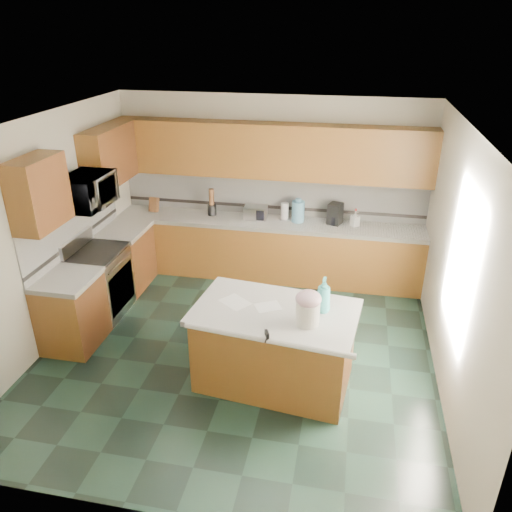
% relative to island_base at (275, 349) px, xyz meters
% --- Properties ---
extents(floor, '(4.60, 4.60, 0.00)m').
position_rel_island_base_xyz_m(floor, '(-0.52, 0.48, -0.43)').
color(floor, black).
rests_on(floor, ground).
extents(ceiling, '(4.60, 4.60, 0.00)m').
position_rel_island_base_xyz_m(ceiling, '(-0.52, 0.48, 2.27)').
color(ceiling, white).
rests_on(ceiling, ground).
extents(wall_back, '(4.60, 0.04, 2.70)m').
position_rel_island_base_xyz_m(wall_back, '(-0.52, 2.80, 0.92)').
color(wall_back, beige).
rests_on(wall_back, ground).
extents(wall_front, '(4.60, 0.04, 2.70)m').
position_rel_island_base_xyz_m(wall_front, '(-0.52, -1.84, 0.92)').
color(wall_front, beige).
rests_on(wall_front, ground).
extents(wall_left, '(0.04, 4.60, 2.70)m').
position_rel_island_base_xyz_m(wall_left, '(-2.84, 0.48, 0.92)').
color(wall_left, beige).
rests_on(wall_left, ground).
extents(wall_right, '(0.04, 4.60, 2.70)m').
position_rel_island_base_xyz_m(wall_right, '(1.80, 0.48, 0.92)').
color(wall_right, beige).
rests_on(wall_right, ground).
extents(back_base_cab, '(4.60, 0.60, 0.86)m').
position_rel_island_base_xyz_m(back_base_cab, '(-0.52, 2.48, 0.00)').
color(back_base_cab, '#32180D').
rests_on(back_base_cab, ground).
extents(back_countertop, '(4.60, 0.64, 0.06)m').
position_rel_island_base_xyz_m(back_countertop, '(-0.52, 2.48, 0.46)').
color(back_countertop, silver).
rests_on(back_countertop, back_base_cab).
extents(back_upper_cab, '(4.60, 0.33, 0.78)m').
position_rel_island_base_xyz_m(back_upper_cab, '(-0.52, 2.61, 1.51)').
color(back_upper_cab, '#32180D').
rests_on(back_upper_cab, wall_back).
extents(back_backsplash, '(4.60, 0.02, 0.63)m').
position_rel_island_base_xyz_m(back_backsplash, '(-0.52, 2.76, 0.81)').
color(back_backsplash, silver).
rests_on(back_backsplash, back_countertop).
extents(back_accent_band, '(4.60, 0.01, 0.05)m').
position_rel_island_base_xyz_m(back_accent_band, '(-0.52, 2.76, 0.61)').
color(back_accent_band, black).
rests_on(back_accent_band, back_countertop).
extents(left_base_cab_rear, '(0.60, 0.82, 0.86)m').
position_rel_island_base_xyz_m(left_base_cab_rear, '(-2.52, 1.77, 0.00)').
color(left_base_cab_rear, '#32180D').
rests_on(left_base_cab_rear, ground).
extents(left_counter_rear, '(0.64, 0.82, 0.06)m').
position_rel_island_base_xyz_m(left_counter_rear, '(-2.52, 1.77, 0.46)').
color(left_counter_rear, silver).
rests_on(left_counter_rear, left_base_cab_rear).
extents(left_base_cab_front, '(0.60, 0.72, 0.86)m').
position_rel_island_base_xyz_m(left_base_cab_front, '(-2.52, 0.24, 0.00)').
color(left_base_cab_front, '#32180D').
rests_on(left_base_cab_front, ground).
extents(left_counter_front, '(0.64, 0.72, 0.06)m').
position_rel_island_base_xyz_m(left_counter_front, '(-2.52, 0.24, 0.46)').
color(left_counter_front, silver).
rests_on(left_counter_front, left_base_cab_front).
extents(left_backsplash, '(0.02, 2.30, 0.63)m').
position_rel_island_base_xyz_m(left_backsplash, '(-2.81, 1.03, 0.81)').
color(left_backsplash, silver).
rests_on(left_backsplash, wall_left).
extents(left_accent_band, '(0.01, 2.30, 0.05)m').
position_rel_island_base_xyz_m(left_accent_band, '(-2.80, 1.03, 0.61)').
color(left_accent_band, black).
rests_on(left_accent_band, wall_left).
extents(left_upper_cab_rear, '(0.33, 1.09, 0.78)m').
position_rel_island_base_xyz_m(left_upper_cab_rear, '(-2.65, 1.90, 1.51)').
color(left_upper_cab_rear, '#32180D').
rests_on(left_upper_cab_rear, wall_left).
extents(left_upper_cab_front, '(0.33, 0.72, 0.78)m').
position_rel_island_base_xyz_m(left_upper_cab_front, '(-2.65, 0.24, 1.51)').
color(left_upper_cab_front, '#32180D').
rests_on(left_upper_cab_front, wall_left).
extents(range_body, '(0.60, 0.76, 0.88)m').
position_rel_island_base_xyz_m(range_body, '(-2.52, 0.98, 0.01)').
color(range_body, '#B7B7BC').
rests_on(range_body, ground).
extents(range_oven_door, '(0.02, 0.68, 0.55)m').
position_rel_island_base_xyz_m(range_oven_door, '(-2.23, 0.98, -0.03)').
color(range_oven_door, black).
rests_on(range_oven_door, range_body).
extents(range_cooktop, '(0.62, 0.78, 0.04)m').
position_rel_island_base_xyz_m(range_cooktop, '(-2.52, 0.98, 0.47)').
color(range_cooktop, black).
rests_on(range_cooktop, range_body).
extents(range_handle, '(0.02, 0.66, 0.02)m').
position_rel_island_base_xyz_m(range_handle, '(-2.20, 0.98, 0.35)').
color(range_handle, '#B7B7BC').
rests_on(range_handle, range_body).
extents(range_backguard, '(0.06, 0.76, 0.18)m').
position_rel_island_base_xyz_m(range_backguard, '(-2.78, 0.98, 0.59)').
color(range_backguard, '#B7B7BC').
rests_on(range_backguard, range_body).
extents(microwave, '(0.50, 0.73, 0.41)m').
position_rel_island_base_xyz_m(microwave, '(-2.52, 0.98, 1.30)').
color(microwave, '#B7B7BC').
rests_on(microwave, wall_left).
extents(island_base, '(1.68, 1.09, 0.86)m').
position_rel_island_base_xyz_m(island_base, '(0.00, 0.00, 0.00)').
color(island_base, '#32180D').
rests_on(island_base, ground).
extents(island_top, '(1.80, 1.20, 0.06)m').
position_rel_island_base_xyz_m(island_top, '(0.00, 0.00, 0.46)').
color(island_top, silver).
rests_on(island_top, island_base).
extents(island_bullnose, '(1.69, 0.26, 0.06)m').
position_rel_island_base_xyz_m(island_bullnose, '(0.00, -0.50, 0.46)').
color(island_bullnose, silver).
rests_on(island_bullnose, island_base).
extents(treat_jar, '(0.26, 0.26, 0.25)m').
position_rel_island_base_xyz_m(treat_jar, '(0.35, -0.19, 0.61)').
color(treat_jar, silver).
rests_on(treat_jar, island_top).
extents(treat_jar_lid, '(0.25, 0.25, 0.16)m').
position_rel_island_base_xyz_m(treat_jar_lid, '(0.35, -0.19, 0.77)').
color(treat_jar_lid, beige).
rests_on(treat_jar_lid, treat_jar).
extents(treat_jar_knob, '(0.08, 0.03, 0.03)m').
position_rel_island_base_xyz_m(treat_jar_knob, '(0.35, -0.19, 0.83)').
color(treat_jar_knob, tan).
rests_on(treat_jar_knob, treat_jar_lid).
extents(treat_jar_knob_end_l, '(0.04, 0.04, 0.04)m').
position_rel_island_base_xyz_m(treat_jar_knob_end_l, '(0.31, -0.19, 0.83)').
color(treat_jar_knob_end_l, tan).
rests_on(treat_jar_knob_end_l, treat_jar_lid).
extents(treat_jar_knob_end_r, '(0.04, 0.04, 0.04)m').
position_rel_island_base_xyz_m(treat_jar_knob_end_r, '(0.39, -0.19, 0.83)').
color(treat_jar_knob_end_r, tan).
rests_on(treat_jar_knob_end_r, treat_jar_lid).
extents(soap_bottle_island, '(0.17, 0.17, 0.39)m').
position_rel_island_base_xyz_m(soap_bottle_island, '(0.48, 0.08, 0.68)').
color(soap_bottle_island, '#3EADB2').
rests_on(soap_bottle_island, island_top).
extents(paper_sheet_a, '(0.32, 0.30, 0.00)m').
position_rel_island_base_xyz_m(paper_sheet_a, '(-0.09, 0.05, 0.49)').
color(paper_sheet_a, white).
rests_on(paper_sheet_a, island_top).
extents(paper_sheet_b, '(0.38, 0.37, 0.00)m').
position_rel_island_base_xyz_m(paper_sheet_b, '(-0.45, 0.07, 0.49)').
color(paper_sheet_b, white).
rests_on(paper_sheet_b, island_top).
extents(clamp_body, '(0.06, 0.10, 0.08)m').
position_rel_island_base_xyz_m(clamp_body, '(-0.00, -0.48, 0.50)').
color(clamp_body, black).
rests_on(clamp_body, island_top).
extents(clamp_handle, '(0.01, 0.06, 0.01)m').
position_rel_island_base_xyz_m(clamp_handle, '(-0.00, -0.54, 0.48)').
color(clamp_handle, black).
rests_on(clamp_handle, island_top).
extents(knife_block, '(0.14, 0.18, 0.25)m').
position_rel_island_base_xyz_m(knife_block, '(-2.33, 2.53, 0.60)').
color(knife_block, '#472814').
rests_on(knife_block, back_countertop).
extents(utensil_crock, '(0.13, 0.13, 0.17)m').
position_rel_island_base_xyz_m(utensil_crock, '(-1.40, 2.56, 0.57)').
color(utensil_crock, black).
rests_on(utensil_crock, back_countertop).
extents(utensil_bundle, '(0.08, 0.08, 0.25)m').
position_rel_island_base_xyz_m(utensil_bundle, '(-1.40, 2.56, 0.78)').
color(utensil_bundle, '#472814').
rests_on(utensil_bundle, utensil_crock).
extents(toaster_oven, '(0.35, 0.24, 0.20)m').
position_rel_island_base_xyz_m(toaster_oven, '(-0.71, 2.53, 0.59)').
color(toaster_oven, '#B7B7BC').
rests_on(toaster_oven, back_countertop).
extents(toaster_oven_door, '(0.30, 0.01, 0.16)m').
position_rel_island_base_xyz_m(toaster_oven_door, '(-0.71, 2.42, 0.59)').
color(toaster_oven_door, black).
rests_on(toaster_oven_door, toaster_oven).
extents(paper_towel, '(0.12, 0.12, 0.26)m').
position_rel_island_base_xyz_m(paper_towel, '(-0.28, 2.58, 0.62)').
color(paper_towel, white).
rests_on(paper_towel, back_countertop).
extents(paper_towel_base, '(0.17, 0.17, 0.01)m').
position_rel_island_base_xyz_m(paper_towel_base, '(-0.28, 2.58, 0.50)').
color(paper_towel_base, '#B7B7BC').
rests_on(paper_towel_base, back_countertop).
extents(water_jug, '(0.19, 0.19, 0.31)m').
position_rel_island_base_xyz_m(water_jug, '(-0.07, 2.54, 0.65)').
color(water_jug, '#69AFD3').
rests_on(water_jug, back_countertop).
extents(water_jug_neck, '(0.09, 0.09, 0.04)m').
position_rel_island_base_xyz_m(water_jug_neck, '(-0.07, 2.54, 0.82)').
color(water_jug_neck, '#69AFD3').
rests_on(water_jug_neck, water_jug).
extents(coffee_maker, '(0.24, 0.25, 0.31)m').
position_rel_island_base_xyz_m(coffee_maker, '(0.47, 2.56, 0.65)').
color(coffee_maker, black).
rests_on(coffee_maker, back_countertop).
extents(coffee_carafe, '(0.13, 0.13, 0.13)m').
position_rel_island_base_xyz_m(coffee_carafe, '(0.47, 2.51, 0.55)').
color(coffee_carafe, black).
rests_on(coffee_carafe, back_countertop).
extents(soap_bottle_back, '(0.15, 0.15, 0.23)m').
position_rel_island_base_xyz_m(soap_bottle_back, '(0.76, 2.53, 0.61)').
color(soap_bottle_back, white).
rests_on(soap_bottle_back, back_countertop).
extents(soap_back_cap, '(0.02, 0.02, 0.03)m').
position_rel_island_base_xyz_m(soap_back_cap, '(0.76, 2.53, 0.74)').
color(soap_back_cap, red).
rests_on(soap_back_cap, soap_bottle_back).
extents(window_light_proxy, '(0.02, 1.40, 1.10)m').
position_rel_island_base_xyz_m(window_light_proxy, '(1.77, 0.28, 1.07)').
color(window_light_proxy, white).
rests_on(window_light_proxy, wall_right).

